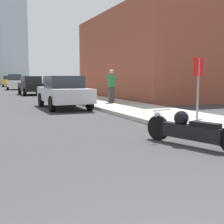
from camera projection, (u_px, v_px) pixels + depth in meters
sidewalk at (35, 88)px, 40.82m from camera, size 3.06×240.00×0.15m
brick_storefront at (171, 57)px, 23.78m from camera, size 10.59×13.12×6.09m
motorcycle at (190, 129)px, 6.88m from camera, size 1.03×2.45×0.78m
parked_car_silver at (64, 92)px, 15.22m from camera, size 1.96×4.40×1.58m
parked_car_black at (31, 85)px, 26.69m from camera, size 1.95×3.93×1.60m
parked_car_white at (15, 82)px, 37.60m from camera, size 2.13×4.15×1.86m
parked_car_yellow at (9, 81)px, 48.80m from camera, size 2.17×4.70×1.71m
stop_sign at (198, 77)px, 10.55m from camera, size 0.57×0.26×2.02m
pedestrian at (111, 86)px, 16.68m from camera, size 0.36×0.25×1.78m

